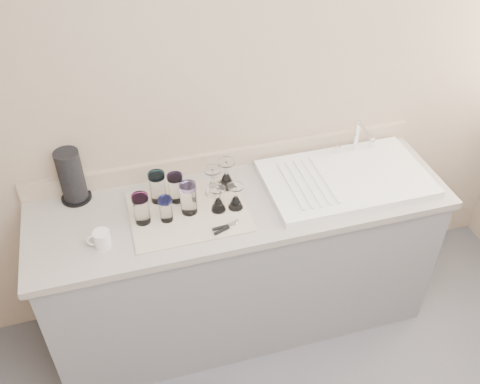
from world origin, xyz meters
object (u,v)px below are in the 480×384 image
object	(u,v)px
tumbler_cyan	(158,187)
goblet_front_left	(218,202)
tumbler_blue	(166,209)
tumbler_lavender	(188,198)
sink_unit	(346,178)
goblet_back_right	(226,178)
tumbler_purple	(176,188)
goblet_back_left	(213,185)
goblet_front_right	(236,200)
paper_towel_roll	(71,177)
white_mug	(102,239)
can_opener	(226,227)
tumbler_magenta	(141,209)

from	to	relation	value
tumbler_cyan	goblet_front_left	world-z (taller)	tumbler_cyan
tumbler_blue	tumbler_lavender	size ratio (longest dim) A/B	0.78
sink_unit	goblet_front_left	size ratio (longest dim) A/B	6.32
tumbler_cyan	goblet_back_right	xyz separation A→B (m)	(0.34, 0.01, -0.03)
tumbler_purple	goblet_back_right	distance (m)	0.26
tumbler_lavender	goblet_front_left	size ratio (longest dim) A/B	1.24
tumbler_lavender	goblet_back_left	size ratio (longest dim) A/B	1.09
tumbler_blue	goblet_front_right	size ratio (longest dim) A/B	0.97
goblet_front_left	goblet_front_right	world-z (taller)	same
tumbler_blue	paper_towel_roll	world-z (taller)	paper_towel_roll
tumbler_purple	goblet_front_left	size ratio (longest dim) A/B	1.15
tumbler_purple	paper_towel_roll	size ratio (longest dim) A/B	0.54
tumbler_cyan	goblet_front_right	world-z (taller)	tumbler_cyan
white_mug	paper_towel_roll	bearing A→B (deg)	104.73
goblet_front_left	can_opener	size ratio (longest dim) A/B	1.02
tumbler_lavender	paper_towel_roll	distance (m)	0.57
can_opener	paper_towel_roll	world-z (taller)	paper_towel_roll
tumbler_purple	tumbler_blue	size ratio (longest dim) A/B	1.19
white_mug	paper_towel_roll	size ratio (longest dim) A/B	0.40
tumbler_lavender	tumbler_blue	bearing A→B (deg)	-167.05
goblet_back_left	white_mug	bearing A→B (deg)	-159.54
tumbler_magenta	paper_towel_roll	distance (m)	0.39
sink_unit	tumbler_lavender	size ratio (longest dim) A/B	5.08
tumbler_purple	tumbler_blue	world-z (taller)	tumbler_purple
tumbler_purple	goblet_back_left	size ratio (longest dim) A/B	1.01
tumbler_magenta	goblet_front_right	xyz separation A→B (m)	(0.44, -0.02, -0.03)
tumbler_magenta	goblet_front_left	distance (m)	0.36
can_opener	sink_unit	bearing A→B (deg)	14.88
tumbler_lavender	goblet_back_right	size ratio (longest dim) A/B	1.05
sink_unit	paper_towel_roll	bearing A→B (deg)	169.86
tumbler_blue	goblet_front_left	bearing A→B (deg)	0.36
tumbler_magenta	tumbler_blue	distance (m)	0.11
tumbler_cyan	tumbler_purple	xyz separation A→B (m)	(0.08, -0.02, -0.01)
sink_unit	tumbler_magenta	distance (m)	1.04
goblet_back_right	paper_towel_roll	world-z (taller)	paper_towel_roll
sink_unit	goblet_front_left	distance (m)	0.68
tumbler_magenta	sink_unit	bearing A→B (deg)	1.48
tumbler_cyan	tumbler_magenta	distance (m)	0.16
goblet_front_right	goblet_back_right	bearing A→B (deg)	90.47
sink_unit	goblet_back_left	xyz separation A→B (m)	(-0.67, 0.08, 0.04)
goblet_front_left	can_opener	world-z (taller)	goblet_front_left
goblet_front_left	can_opener	xyz separation A→B (m)	(0.00, -0.14, -0.04)
goblet_back_right	tumbler_lavender	bearing A→B (deg)	-148.23
white_mug	tumbler_magenta	bearing A→B (deg)	27.03
tumbler_purple	goblet_back_right	size ratio (longest dim) A/B	0.97
goblet_back_left	goblet_front_right	size ratio (longest dim) A/B	1.14
tumbler_lavender	paper_towel_roll	size ratio (longest dim) A/B	0.59
tumbler_lavender	goblet_front_right	distance (m)	0.22
tumbler_magenta	goblet_front_left	xyz separation A→B (m)	(0.36, -0.02, -0.03)
sink_unit	paper_towel_roll	size ratio (longest dim) A/B	2.99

